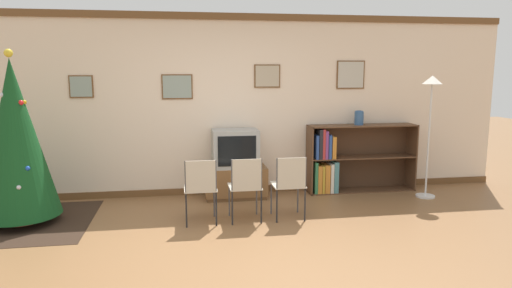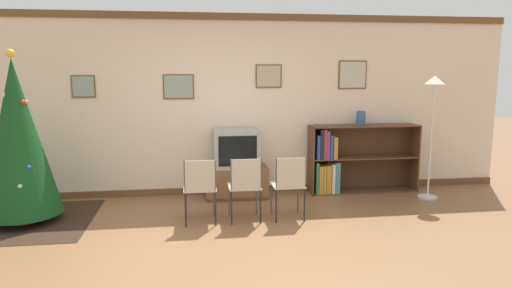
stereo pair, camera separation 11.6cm
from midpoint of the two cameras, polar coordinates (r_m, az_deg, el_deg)
ground_plane at (r=4.93m, az=-2.87°, el=-13.23°), size 24.00×24.00×0.00m
wall_back at (r=6.91m, az=-5.10°, el=4.84°), size 9.00×0.11×2.70m
area_rug at (r=6.47m, az=-27.57°, el=-8.72°), size 1.66×1.70×0.01m
christmas_tree at (r=6.24m, az=-28.30°, el=0.58°), size 0.94×0.94×2.12m
tv_console at (r=6.80m, az=-3.08°, el=-4.76°), size 0.91×0.48×0.47m
television at (r=6.69m, az=-3.11°, el=-0.55°), size 0.67×0.47×0.55m
folding_chair_left at (r=5.62m, az=-7.53°, el=-5.34°), size 0.40×0.40×0.82m
folding_chair_center at (r=5.66m, az=-1.88°, el=-5.16°), size 0.40×0.40×0.82m
folding_chair_right at (r=5.76m, az=3.63°, el=-4.93°), size 0.40×0.40×0.82m
bookshelf at (r=7.19m, az=10.38°, el=-2.08°), size 1.69×0.36×1.04m
vase at (r=7.18m, az=12.30°, el=3.24°), size 0.14×0.14×0.22m
standing_lamp at (r=7.08m, az=20.58°, el=4.62°), size 0.28×0.28×1.80m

